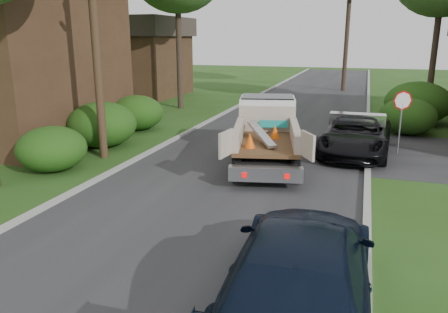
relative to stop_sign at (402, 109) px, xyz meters
name	(u,v)px	position (x,y,z in m)	size (l,w,h in m)	color
ground	(187,229)	(-5.20, -9.00, -1.78)	(120.00, 120.00, 0.00)	#264714
road	(272,139)	(-5.20, 1.00, -1.77)	(8.00, 90.00, 0.02)	#28282B
curb_left	(188,132)	(-9.30, 1.00, -1.72)	(0.20, 90.00, 0.12)	#9E9E99
curb_right	(368,144)	(-1.10, 1.00, -1.72)	(0.20, 90.00, 0.12)	#9E9E99
stop_sign	(402,109)	(0.00, 0.00, 0.00)	(0.71, 0.32, 2.48)	slate
utility_pole	(94,15)	(-10.68, -4.02, 3.40)	(2.42, 1.25, 10.00)	#382619
house_left_far	(134,56)	(-18.70, 13.00, 1.27)	(7.56, 7.56, 6.00)	#3D2719
hedge_left_a	(52,149)	(-11.40, -6.00, -1.01)	(2.34, 2.34, 1.53)	#1A3D0E
hedge_left_b	(102,124)	(-11.70, -2.50, -0.84)	(2.86, 2.86, 1.87)	#1A3D0E
hedge_left_c	(137,113)	(-12.00, 1.00, -0.93)	(2.60, 2.60, 1.70)	#1A3D0E
hedge_right_a	(408,116)	(0.60, 4.00, -0.93)	(2.60, 2.60, 1.70)	#1A3D0E
hedge_right_b	(418,103)	(1.30, 7.00, -0.67)	(3.38, 3.38, 2.21)	#1A3D0E
flatbed_truck	(267,127)	(-4.77, -2.25, -0.57)	(3.60, 6.23, 2.22)	black
black_pickup	(356,135)	(-1.60, -0.46, -1.03)	(2.49, 5.39, 1.50)	black
navy_suv	(301,269)	(-2.17, -11.50, -0.96)	(2.28, 5.61, 1.63)	black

